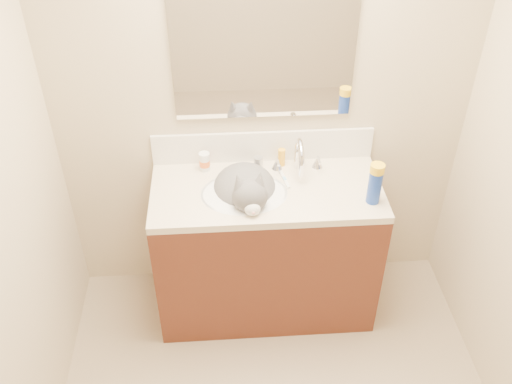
{
  "coord_description": "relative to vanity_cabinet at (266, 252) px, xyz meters",
  "views": [
    {
      "loc": [
        -0.22,
        -1.35,
        2.65
      ],
      "look_at": [
        -0.06,
        0.92,
        0.88
      ],
      "focal_mm": 40.0,
      "sensor_mm": 36.0,
      "label": 1
    }
  ],
  "objects": [
    {
      "name": "room_shell",
      "position": [
        0.0,
        -0.97,
        1.08
      ],
      "size": [
        2.24,
        2.54,
        2.52
      ],
      "color": "#BFAD8E",
      "rests_on": "ground"
    },
    {
      "name": "vanity_cabinet",
      "position": [
        0.0,
        0.0,
        0.0
      ],
      "size": [
        1.2,
        0.55,
        0.82
      ],
      "primitive_type": "cube",
      "color": "#4E2214",
      "rests_on": "ground"
    },
    {
      "name": "counter_slab",
      "position": [
        0.0,
        0.0,
        0.43
      ],
      "size": [
        1.2,
        0.55,
        0.04
      ],
      "primitive_type": "cube",
      "color": "beige",
      "rests_on": "vanity_cabinet"
    },
    {
      "name": "basin",
      "position": [
        -0.12,
        -0.03,
        0.38
      ],
      "size": [
        0.45,
        0.36,
        0.14
      ],
      "primitive_type": "ellipsoid",
      "color": "white",
      "rests_on": "vanity_cabinet"
    },
    {
      "name": "faucet",
      "position": [
        0.18,
        0.14,
        0.54
      ],
      "size": [
        0.28,
        0.2,
        0.21
      ],
      "color": "silver",
      "rests_on": "counter_slab"
    },
    {
      "name": "cat",
      "position": [
        -0.11,
        0.0,
        0.44
      ],
      "size": [
        0.41,
        0.49,
        0.35
      ],
      "rotation": [
        0.0,
        0.0,
        0.11
      ],
      "color": "#514F51",
      "rests_on": "basin"
    },
    {
      "name": "backsplash",
      "position": [
        0.0,
        0.26,
        0.54
      ],
      "size": [
        1.2,
        0.02,
        0.18
      ],
      "primitive_type": "cube",
      "color": "silver",
      "rests_on": "counter_slab"
    },
    {
      "name": "mirror",
      "position": [
        0.0,
        0.26,
        1.13
      ],
      "size": [
        0.9,
        0.02,
        0.8
      ],
      "primitive_type": "cube",
      "color": "white",
      "rests_on": "room_shell"
    },
    {
      "name": "pill_bottle",
      "position": [
        -0.32,
        0.19,
        0.5
      ],
      "size": [
        0.06,
        0.06,
        0.1
      ],
      "primitive_type": "cylinder",
      "rotation": [
        0.0,
        0.0,
        -0.0
      ],
      "color": "silver",
      "rests_on": "counter_slab"
    },
    {
      "name": "pill_label",
      "position": [
        -0.32,
        0.19,
        0.49
      ],
      "size": [
        0.06,
        0.06,
        0.04
      ],
      "primitive_type": "cylinder",
      "rotation": [
        0.0,
        0.0,
        -0.0
      ],
      "color": "orange",
      "rests_on": "pill_bottle"
    },
    {
      "name": "silver_jar",
      "position": [
        -0.03,
        0.21,
        0.48
      ],
      "size": [
        0.06,
        0.06,
        0.06
      ],
      "primitive_type": "cylinder",
      "rotation": [
        0.0,
        0.0,
        0.42
      ],
      "color": "#B7B7BC",
      "rests_on": "counter_slab"
    },
    {
      "name": "amber_bottle",
      "position": [
        0.1,
        0.21,
        0.5
      ],
      "size": [
        0.05,
        0.05,
        0.1
      ],
      "primitive_type": "cylinder",
      "rotation": [
        0.0,
        0.0,
        0.27
      ],
      "color": "gold",
      "rests_on": "counter_slab"
    },
    {
      "name": "toothbrush",
      "position": [
        0.1,
        0.07,
        0.46
      ],
      "size": [
        0.04,
        0.15,
        0.01
      ],
      "primitive_type": "cube",
      "rotation": [
        0.0,
        0.0,
        0.19
      ],
      "color": "silver",
      "rests_on": "counter_slab"
    },
    {
      "name": "toothbrush_head",
      "position": [
        0.1,
        0.07,
        0.46
      ],
      "size": [
        0.02,
        0.03,
        0.01
      ],
      "primitive_type": "cube",
      "rotation": [
        0.0,
        0.0,
        0.19
      ],
      "color": "#71BEF1",
      "rests_on": "counter_slab"
    },
    {
      "name": "spray_can",
      "position": [
        0.52,
        -0.14,
        0.54
      ],
      "size": [
        0.07,
        0.07,
        0.19
      ],
      "primitive_type": "cylinder",
      "rotation": [
        0.0,
        0.0,
        -0.02
      ],
      "color": "#16359D",
      "rests_on": "counter_slab"
    },
    {
      "name": "spray_cap",
      "position": [
        0.52,
        -0.14,
        0.65
      ],
      "size": [
        0.07,
        0.07,
        0.04
      ],
      "primitive_type": "cylinder",
      "rotation": [
        0.0,
        0.0,
        -0.02
      ],
      "color": "yellow",
      "rests_on": "spray_can"
    }
  ]
}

